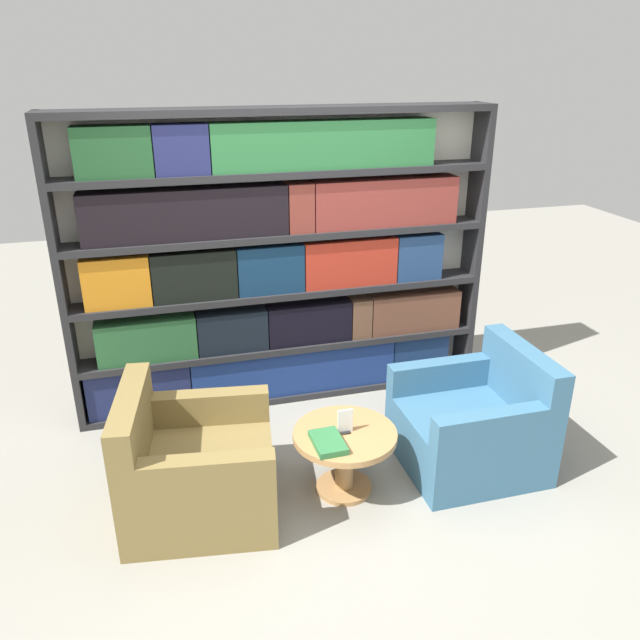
{
  "coord_description": "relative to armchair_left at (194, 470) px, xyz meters",
  "views": [
    {
      "loc": [
        -0.93,
        -2.93,
        2.54
      ],
      "look_at": [
        0.09,
        0.74,
        0.94
      ],
      "focal_mm": 35.0,
      "sensor_mm": 36.0,
      "label": 1
    }
  ],
  "objects": [
    {
      "name": "coffee_table",
      "position": [
        0.92,
        -0.06,
        0.03
      ],
      "size": [
        0.64,
        0.64,
        0.43
      ],
      "color": "#AD7F4C",
      "rests_on": "ground_plane"
    },
    {
      "name": "armchair_left",
      "position": [
        0.0,
        0.0,
        0.0
      ],
      "size": [
        0.97,
        0.94,
        0.81
      ],
      "rotation": [
        0.0,
        0.0,
        1.43
      ],
      "color": "olive",
      "rests_on": "ground_plane"
    },
    {
      "name": "armchair_right",
      "position": [
        1.84,
        -0.01,
        0.0
      ],
      "size": [
        0.86,
        0.83,
        0.81
      ],
      "rotation": [
        0.0,
        0.0,
        -1.57
      ],
      "color": "#386684",
      "rests_on": "ground_plane"
    },
    {
      "name": "bookshelf",
      "position": [
        0.8,
        1.25,
        0.81
      ],
      "size": [
        3.18,
        0.3,
        2.24
      ],
      "color": "silver",
      "rests_on": "ground_plane"
    },
    {
      "name": "stray_book",
      "position": [
        0.78,
        -0.17,
        0.17
      ],
      "size": [
        0.18,
        0.27,
        0.04
      ],
      "color": "#2D703D",
      "rests_on": "coffee_table"
    },
    {
      "name": "ground_plane",
      "position": [
        0.83,
        -0.23,
        -0.28
      ],
      "size": [
        14.0,
        14.0,
        0.0
      ],
      "primitive_type": "plane",
      "color": "gray"
    },
    {
      "name": "table_sign",
      "position": [
        0.92,
        -0.06,
        0.21
      ],
      "size": [
        0.09,
        0.06,
        0.16
      ],
      "color": "black",
      "rests_on": "coffee_table"
    }
  ]
}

